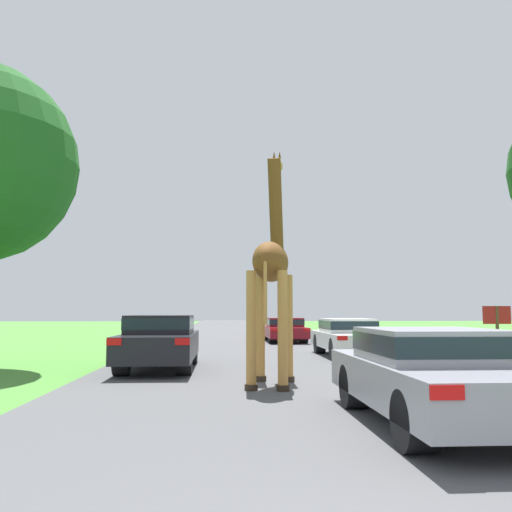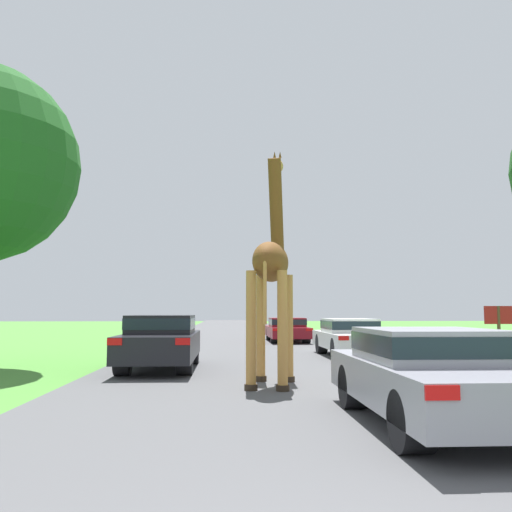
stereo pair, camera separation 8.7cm
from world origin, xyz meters
TOP-DOWN VIEW (x-y plane):
  - road at (0.00, 30.00)m, footprint 8.39×120.00m
  - giraffe_near_road at (0.08, 9.84)m, footprint 1.13×2.86m
  - car_lead_maroon at (1.87, 5.70)m, footprint 1.81×4.52m
  - car_queue_right at (-2.58, 12.99)m, footprint 1.83×4.58m
  - car_queue_left at (3.25, 16.61)m, footprint 1.72×4.80m
  - car_far_ahead at (2.16, 25.62)m, footprint 1.87×4.79m
  - sign_post at (5.77, 11.43)m, footprint 0.70×0.08m

SIDE VIEW (x-z plane):
  - road at x=0.00m, z-range 0.00..0.00m
  - car_far_ahead at x=2.16m, z-range 0.05..1.23m
  - car_queue_left at x=3.25m, z-range 0.07..1.33m
  - car_lead_maroon at x=1.87m, z-range 0.06..1.35m
  - car_queue_right at x=-2.58m, z-range 0.06..1.47m
  - sign_post at x=5.77m, z-range 0.33..1.97m
  - giraffe_near_road at x=0.08m, z-range -0.23..5.10m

